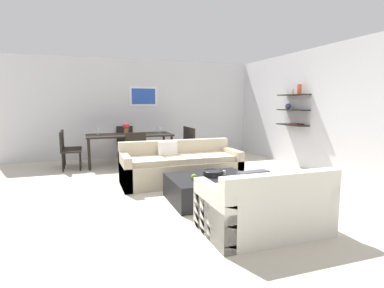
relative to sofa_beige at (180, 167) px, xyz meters
The scene contains 21 objects.
ground_plane 0.45m from the sofa_beige, 77.13° to the right, with size 18.00×18.00×0.00m, color beige.
back_wall_unit 3.39m from the sofa_beige, 83.35° to the left, with size 8.40×0.09×2.70m.
right_wall_shelf_unit 3.29m from the sofa_beige, ahead, with size 0.34×8.20×2.70m.
sofa_beige is the anchor object (origin of this frame).
loveseat_white 2.52m from the sofa_beige, 84.09° to the right, with size 1.42×0.90×0.78m.
coffee_table 1.23m from the sofa_beige, 84.46° to the right, with size 1.26×1.02×0.38m.
decorative_bowl 1.20m from the sofa_beige, 81.45° to the right, with size 0.32×0.32×0.08m.
candle_jar 1.23m from the sofa_beige, 72.80° to the right, with size 0.06×0.06×0.07m, color silver.
apple_on_coffee_table 1.33m from the sofa_beige, 98.14° to the right, with size 0.09×0.09×0.09m, color #669E2D.
dining_table 2.23m from the sofa_beige, 107.54° to the left, with size 2.05×0.92×0.75m.
dining_chair_right_far 2.43m from the sofa_beige, 71.51° to the left, with size 0.44×0.44×0.88m.
dining_chair_foot 1.41m from the sofa_beige, 118.38° to the left, with size 0.44×0.44×0.88m.
dining_chair_right_near 2.05m from the sofa_beige, 67.80° to the left, with size 0.44×0.44×0.88m.
dining_chair_left_near 2.82m from the sofa_beige, 137.98° to the left, with size 0.44×0.44×0.88m.
dining_chair_left_far 3.12m from the sofa_beige, 132.29° to the left, with size 0.44×0.44×0.88m.
dining_chair_head 3.04m from the sofa_beige, 102.59° to the left, with size 0.44×0.44×0.88m.
wine_glass_left_far 2.68m from the sofa_beige, 122.40° to the left, with size 0.08×0.08×0.18m.
wine_glass_right_near 2.06m from the sofa_beige, 87.75° to the left, with size 0.08×0.08×0.16m.
wine_glass_head 2.64m from the sofa_beige, 104.86° to the left, with size 0.07×0.07×0.17m.
wine_glass_right_far 2.28m from the sofa_beige, 87.98° to the left, with size 0.07×0.07×0.17m.
centerpiece_vase 2.31m from the sofa_beige, 109.38° to the left, with size 0.16×0.16×0.28m.
Camera 1 is at (-1.76, -5.19, 1.51)m, focal length 28.83 mm.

